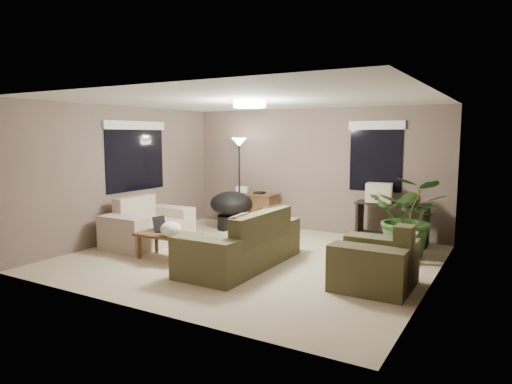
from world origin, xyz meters
The scene contains 20 objects.
room_shell centered at (0.00, 0.00, 1.25)m, with size 5.50×5.50×5.50m.
main_sofa centered at (0.14, -0.42, 0.29)m, with size 0.95×2.20×0.85m.
throw_pillows centered at (0.39, -0.42, 0.65)m, with size 0.32×1.38×0.47m.
loveseat centered at (-2.11, -0.09, 0.30)m, with size 0.90×1.60×0.85m.
armchair centered at (2.13, -0.40, 0.30)m, with size 0.95×1.00×0.85m.
coffee_table centered at (-1.09, -0.72, 0.36)m, with size 1.00×0.55×0.42m.
laptop centered at (-1.26, -0.62, 0.48)m, with size 0.41×0.33×0.24m.
plastic_bag centered at (-0.89, -0.87, 0.54)m, with size 0.33×0.30×0.23m, color white.
desk centered at (-1.19, 2.10, 0.38)m, with size 1.10×0.50×0.75m.
desk_papers centered at (-1.35, 2.09, 0.80)m, with size 0.69×0.30×0.12m.
console_table centered at (1.72, 2.15, 0.44)m, with size 1.30×0.40×0.75m.
pumpkin centered at (2.07, 2.15, 0.86)m, with size 0.27×0.27×0.22m, color orange.
cardboard_box centered at (1.47, 2.15, 0.92)m, with size 0.46×0.34×0.34m, color beige.
papasan_chair centered at (-1.48, 1.75, 0.47)m, with size 1.01×1.01×0.80m.
floor_lamp centered at (-1.42, 1.95, 1.60)m, with size 0.32×0.32×1.91m.
ceiling_fixture centered at (0.00, 0.00, 2.44)m, with size 0.50×0.50×0.10m, color white.
houseplant centered at (2.18, 1.40, 0.51)m, with size 1.19×1.32×1.03m, color #2D5923.
cat_scratching_post centered at (2.29, 0.93, 0.21)m, with size 0.32×0.32×0.50m.
window_left centered at (-2.73, 0.30, 1.78)m, with size 0.05×1.56×1.33m.
window_back centered at (1.30, 2.48, 1.79)m, with size 1.06×0.05×1.33m.
Camera 1 is at (3.67, -6.13, 1.96)m, focal length 32.00 mm.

